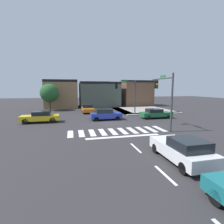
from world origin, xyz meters
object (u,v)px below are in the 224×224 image
(car_green, at_px, (155,113))
(car_blue, at_px, (106,114))
(car_white, at_px, (182,149))
(car_orange, at_px, (88,108))
(car_yellow, at_px, (40,117))
(roadside_tree, at_px, (49,93))
(traffic_signal_southeast, at_px, (164,92))
(traffic_signal_northeast, at_px, (127,91))

(car_green, bearing_deg, car_blue, 177.36)
(car_white, bearing_deg, car_orange, 9.03)
(car_orange, distance_m, car_yellow, 10.15)
(car_orange, xyz_separation_m, roadside_tree, (-6.80, 4.33, 2.67))
(roadside_tree, bearing_deg, traffic_signal_southeast, -53.74)
(traffic_signal_northeast, bearing_deg, car_blue, 40.22)
(car_blue, distance_m, car_green, 7.29)
(car_blue, height_order, car_white, car_white)
(traffic_signal_southeast, xyz_separation_m, car_white, (-3.26, -7.84, -3.19))
(traffic_signal_southeast, distance_m, roadside_tree, 22.93)
(traffic_signal_northeast, bearing_deg, traffic_signal_southeast, 95.03)
(car_white, bearing_deg, car_blue, 7.17)
(car_yellow, bearing_deg, traffic_signal_northeast, 15.33)
(car_blue, xyz_separation_m, car_green, (7.28, -0.34, -0.06))
(car_white, bearing_deg, traffic_signal_northeast, -7.71)
(traffic_signal_southeast, height_order, car_orange, traffic_signal_southeast)
(car_green, bearing_deg, traffic_signal_southeast, -110.42)
(car_green, height_order, car_yellow, car_yellow)
(roadside_tree, bearing_deg, traffic_signal_northeast, -34.19)
(car_blue, distance_m, car_orange, 8.01)
(roadside_tree, bearing_deg, car_white, -68.64)
(traffic_signal_southeast, height_order, traffic_signal_northeast, traffic_signal_southeast)
(traffic_signal_southeast, bearing_deg, car_green, -20.42)
(car_blue, relative_size, car_orange, 0.92)
(car_green, relative_size, car_yellow, 0.96)
(car_orange, bearing_deg, roadside_tree, -122.52)
(traffic_signal_southeast, relative_size, car_green, 1.30)
(car_blue, bearing_deg, roadside_tree, 125.00)
(car_blue, xyz_separation_m, roadside_tree, (-8.51, 12.16, 2.62))
(traffic_signal_northeast, xyz_separation_m, car_blue, (-4.18, -3.53, -3.12))
(traffic_signal_southeast, xyz_separation_m, car_green, (2.23, 5.99, -3.24))
(car_green, height_order, car_white, car_white)
(car_white, distance_m, roadside_tree, 28.39)
(traffic_signal_southeast, xyz_separation_m, car_yellow, (-13.36, 6.44, -3.21))
(car_orange, height_order, car_green, car_orange)
(traffic_signal_southeast, bearing_deg, car_yellow, 64.28)
(traffic_signal_southeast, bearing_deg, car_white, 157.40)
(car_green, height_order, roadside_tree, roadside_tree)
(car_white, distance_m, car_yellow, 17.49)
(car_white, height_order, car_yellow, car_white)
(car_blue, bearing_deg, traffic_signal_northeast, 40.22)
(traffic_signal_southeast, distance_m, car_white, 9.08)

